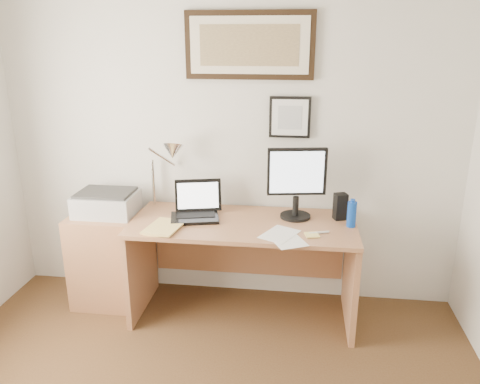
% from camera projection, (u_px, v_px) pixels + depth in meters
% --- Properties ---
extents(wall_back, '(3.50, 0.02, 2.50)m').
position_uv_depth(wall_back, '(230.00, 142.00, 3.54)').
color(wall_back, silver).
rests_on(wall_back, ground).
extents(side_cabinet, '(0.50, 0.40, 0.73)m').
position_uv_depth(side_cabinet, '(107.00, 259.00, 3.63)').
color(side_cabinet, '#996240').
rests_on(side_cabinet, floor).
extents(water_bottle, '(0.06, 0.06, 0.18)m').
position_uv_depth(water_bottle, '(352.00, 214.00, 3.23)').
color(water_bottle, '#0C3CA8').
rests_on(water_bottle, desk).
extents(bottle_cap, '(0.03, 0.03, 0.02)m').
position_uv_depth(bottle_cap, '(353.00, 201.00, 3.20)').
color(bottle_cap, '#0C3CA8').
rests_on(bottle_cap, water_bottle).
extents(speaker, '(0.11, 0.10, 0.19)m').
position_uv_depth(speaker, '(340.00, 206.00, 3.36)').
color(speaker, black).
rests_on(speaker, desk).
extents(paper_sheet_a, '(0.29, 0.33, 0.00)m').
position_uv_depth(paper_sheet_a, '(287.00, 239.00, 3.04)').
color(paper_sheet_a, white).
rests_on(paper_sheet_a, desk).
extents(paper_sheet_b, '(0.29, 0.33, 0.00)m').
position_uv_depth(paper_sheet_b, '(279.00, 234.00, 3.12)').
color(paper_sheet_b, white).
rests_on(paper_sheet_b, desk).
extents(sticky_pad, '(0.11, 0.11, 0.01)m').
position_uv_depth(sticky_pad, '(312.00, 235.00, 3.09)').
color(sticky_pad, '#FAE176').
rests_on(sticky_pad, desk).
extents(marker_pen, '(0.14, 0.06, 0.02)m').
position_uv_depth(marker_pen, '(319.00, 233.00, 3.13)').
color(marker_pen, silver).
rests_on(marker_pen, desk).
extents(book, '(0.26, 0.33, 0.02)m').
position_uv_depth(book, '(150.00, 226.00, 3.24)').
color(book, '#EBC66E').
rests_on(book, desk).
extents(desk, '(1.60, 0.70, 0.75)m').
position_uv_depth(desk, '(244.00, 247.00, 3.49)').
color(desk, '#996240').
rests_on(desk, floor).
extents(laptop, '(0.39, 0.37, 0.26)m').
position_uv_depth(laptop, '(196.00, 210.00, 3.41)').
color(laptop, black).
rests_on(laptop, desk).
extents(lcd_monitor, '(0.42, 0.22, 0.52)m').
position_uv_depth(lcd_monitor, '(297.00, 180.00, 3.32)').
color(lcd_monitor, black).
rests_on(lcd_monitor, desk).
extents(printer, '(0.44, 0.34, 0.18)m').
position_uv_depth(printer, '(107.00, 203.00, 3.52)').
color(printer, '#ABABAE').
rests_on(printer, side_cabinet).
extents(desk_lamp, '(0.29, 0.27, 0.53)m').
position_uv_depth(desk_lamp, '(171.00, 154.00, 3.43)').
color(desk_lamp, silver).
rests_on(desk_lamp, desk).
extents(picture_large, '(0.92, 0.04, 0.47)m').
position_uv_depth(picture_large, '(249.00, 45.00, 3.28)').
color(picture_large, black).
rests_on(picture_large, wall_back).
extents(picture_small, '(0.30, 0.03, 0.30)m').
position_uv_depth(picture_small, '(290.00, 117.00, 3.40)').
color(picture_small, black).
rests_on(picture_small, wall_back).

